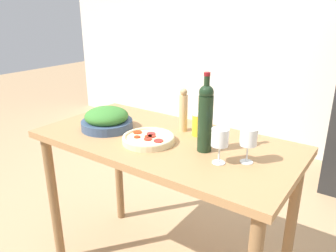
{
  "coord_description": "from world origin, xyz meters",
  "views": [
    {
      "loc": [
        0.93,
        -1.29,
        1.55
      ],
      "look_at": [
        0.0,
        0.03,
        0.96
      ],
      "focal_mm": 35.0,
      "sensor_mm": 36.0,
      "label": 1
    }
  ],
  "objects_px": {
    "wine_bottle": "(205,117)",
    "wine_glass_far": "(248,138)",
    "salad_bowl": "(107,119)",
    "homemade_pizza": "(148,139)",
    "wine_glass_near": "(220,139)",
    "pepper_mill": "(183,111)",
    "salt_canister": "(198,124)"
  },
  "relations": [
    {
      "from": "wine_bottle",
      "to": "homemade_pizza",
      "type": "relative_size",
      "value": 1.42
    },
    {
      "from": "wine_glass_near",
      "to": "wine_glass_far",
      "type": "bearing_deg",
      "value": 38.13
    },
    {
      "from": "pepper_mill",
      "to": "salad_bowl",
      "type": "distance_m",
      "value": 0.43
    },
    {
      "from": "salad_bowl",
      "to": "wine_glass_near",
      "type": "bearing_deg",
      "value": -2.52
    },
    {
      "from": "wine_glass_near",
      "to": "salad_bowl",
      "type": "xyz_separation_m",
      "value": [
        -0.72,
        0.03,
        -0.06
      ]
    },
    {
      "from": "wine_glass_near",
      "to": "salad_bowl",
      "type": "distance_m",
      "value": 0.72
    },
    {
      "from": "wine_glass_far",
      "to": "salt_canister",
      "type": "bearing_deg",
      "value": 154.81
    },
    {
      "from": "wine_glass_far",
      "to": "salad_bowl",
      "type": "distance_m",
      "value": 0.82
    },
    {
      "from": "wine_glass_far",
      "to": "pepper_mill",
      "type": "distance_m",
      "value": 0.48
    },
    {
      "from": "wine_glass_near",
      "to": "homemade_pizza",
      "type": "bearing_deg",
      "value": 178.85
    },
    {
      "from": "wine_glass_near",
      "to": "homemade_pizza",
      "type": "xyz_separation_m",
      "value": [
        -0.4,
        0.01,
        -0.1
      ]
    },
    {
      "from": "wine_glass_near",
      "to": "homemade_pizza",
      "type": "height_order",
      "value": "wine_glass_near"
    },
    {
      "from": "wine_glass_far",
      "to": "wine_glass_near",
      "type": "bearing_deg",
      "value": -141.87
    },
    {
      "from": "salad_bowl",
      "to": "salt_canister",
      "type": "xyz_separation_m",
      "value": [
        0.47,
        0.21,
        0.01
      ]
    },
    {
      "from": "wine_bottle",
      "to": "wine_glass_far",
      "type": "relative_size",
      "value": 2.34
    },
    {
      "from": "wine_glass_near",
      "to": "pepper_mill",
      "type": "relative_size",
      "value": 0.67
    },
    {
      "from": "wine_bottle",
      "to": "salad_bowl",
      "type": "xyz_separation_m",
      "value": [
        -0.6,
        -0.05,
        -0.12
      ]
    },
    {
      "from": "wine_glass_far",
      "to": "homemade_pizza",
      "type": "distance_m",
      "value": 0.51
    },
    {
      "from": "salt_canister",
      "to": "wine_glass_far",
      "type": "bearing_deg",
      "value": -25.19
    },
    {
      "from": "wine_bottle",
      "to": "wine_glass_far",
      "type": "height_order",
      "value": "wine_bottle"
    },
    {
      "from": "wine_glass_near",
      "to": "homemade_pizza",
      "type": "relative_size",
      "value": 0.6
    },
    {
      "from": "salad_bowl",
      "to": "homemade_pizza",
      "type": "bearing_deg",
      "value": -4.25
    },
    {
      "from": "wine_glass_far",
      "to": "salt_canister",
      "type": "distance_m",
      "value": 0.38
    },
    {
      "from": "wine_glass_near",
      "to": "pepper_mill",
      "type": "bearing_deg",
      "value": 144.09
    },
    {
      "from": "pepper_mill",
      "to": "wine_glass_near",
      "type": "bearing_deg",
      "value": -35.91
    },
    {
      "from": "wine_glass_far",
      "to": "salad_bowl",
      "type": "xyz_separation_m",
      "value": [
        -0.81,
        -0.05,
        -0.06
      ]
    },
    {
      "from": "homemade_pizza",
      "to": "salad_bowl",
      "type": "bearing_deg",
      "value": 175.75
    },
    {
      "from": "wine_glass_far",
      "to": "pepper_mill",
      "type": "height_order",
      "value": "pepper_mill"
    },
    {
      "from": "wine_glass_far",
      "to": "pepper_mill",
      "type": "bearing_deg",
      "value": 158.59
    },
    {
      "from": "pepper_mill",
      "to": "salt_canister",
      "type": "xyz_separation_m",
      "value": [
        0.1,
        -0.01,
        -0.05
      ]
    },
    {
      "from": "wine_bottle",
      "to": "salad_bowl",
      "type": "relative_size",
      "value": 1.31
    },
    {
      "from": "homemade_pizza",
      "to": "wine_bottle",
      "type": "bearing_deg",
      "value": 14.49
    }
  ]
}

